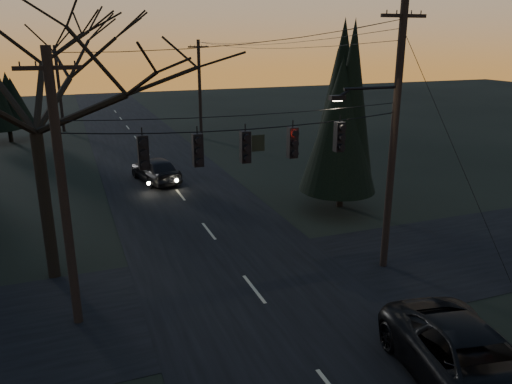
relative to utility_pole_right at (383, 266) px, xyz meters
name	(u,v)px	position (x,y,z in m)	size (l,w,h in m)	color
main_road	(189,205)	(-5.50, 10.00, 0.01)	(8.00, 120.00, 0.02)	black
cross_road	(254,289)	(-5.50, 0.00, 0.01)	(60.00, 7.00, 0.02)	black
utility_pole_right	(383,266)	(0.00, 0.00, 0.00)	(5.00, 0.30, 10.00)	black
utility_pole_left	(79,322)	(-11.50, 0.00, 0.00)	(1.80, 0.30, 8.50)	black
utility_pole_far_r	(201,138)	(0.00, 28.00, 0.00)	(1.80, 0.30, 8.50)	black
utility_pole_far_l	(64,131)	(-11.50, 36.00, 0.00)	(0.30, 0.30, 8.00)	black
span_signal_assembly	(247,145)	(-5.74, 0.00, 5.32)	(11.50, 0.44, 1.50)	black
bare_tree_left	(27,68)	(-12.22, 3.70, 7.72)	(8.90, 8.90, 11.04)	black
evergreen_right	(344,118)	(2.07, 7.03, 4.77)	(4.06, 4.06, 8.35)	black
evergreen_dist	(6,104)	(-15.85, 32.33, 3.30)	(3.47, 3.47, 5.42)	black
suv_near	(473,366)	(-2.30, -7.09, 0.82)	(2.72, 5.89, 1.64)	black
sedan_oncoming_a	(156,170)	(-6.30, 15.29, 0.79)	(1.87, 4.66, 1.59)	black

